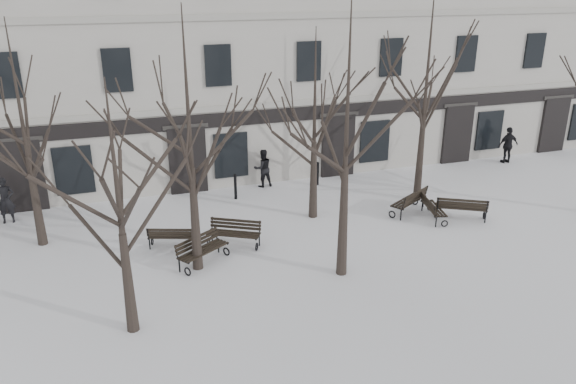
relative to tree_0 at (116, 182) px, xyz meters
name	(u,v)px	position (x,y,z in m)	size (l,w,h in m)	color
ground	(335,261)	(6.62, 1.88, -4.18)	(100.00, 100.00, 0.00)	white
building	(236,48)	(6.62, 14.84, 1.34)	(40.40, 10.20, 11.40)	#B8B3AA
tree_0	(116,182)	(0.00, 0.00, 0.00)	(4.68, 4.68, 6.68)	black
tree_1	(188,113)	(2.24, 2.84, 0.91)	(5.70, 5.70, 8.14)	black
tree_2	(348,107)	(6.48, 1.03, 1.17)	(5.98, 5.98, 8.54)	black
tree_4	(20,110)	(-2.62, 6.34, 0.62)	(5.37, 5.37, 7.67)	black
tree_5	(315,103)	(7.26, 5.57, 0.33)	(5.04, 5.04, 7.20)	black
tree_6	(428,69)	(12.07, 5.86, 1.29)	(6.11, 6.11, 8.74)	black
bench_0	(202,249)	(2.44, 3.13, -3.67)	(1.88, 1.55, 0.93)	black
bench_1	(173,236)	(1.69, 4.54, -3.72)	(1.76, 1.12, 0.84)	black
bench_2	(461,207)	(12.56, 3.45, -3.65)	(1.96, 1.54, 0.96)	black
bench_3	(234,232)	(3.75, 4.07, -3.68)	(1.88, 1.46, 0.92)	black
bench_4	(410,201)	(11.05, 4.69, -3.65)	(1.96, 1.55, 0.96)	black
bench_5	(432,208)	(11.56, 3.90, -3.71)	(0.97, 1.77, 0.85)	black
bollard_a	(235,186)	(4.84, 8.38, -3.57)	(0.14, 0.14, 1.12)	black
bollard_b	(318,173)	(8.76, 8.89, -3.59)	(0.14, 0.14, 1.09)	black
pedestrian_a	(10,222)	(-3.97, 8.79, -4.18)	(0.66, 0.43, 1.80)	black
pedestrian_b	(263,186)	(6.37, 9.50, -4.18)	(0.84, 0.65, 1.72)	black
pedestrian_c	(506,163)	(19.04, 8.90, -4.18)	(1.08, 0.45, 1.84)	black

